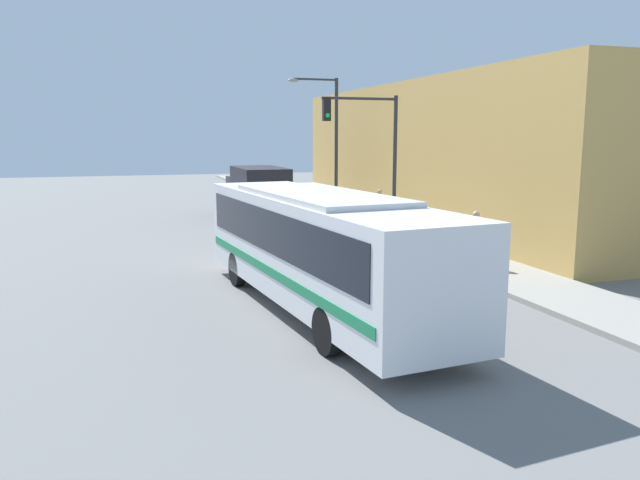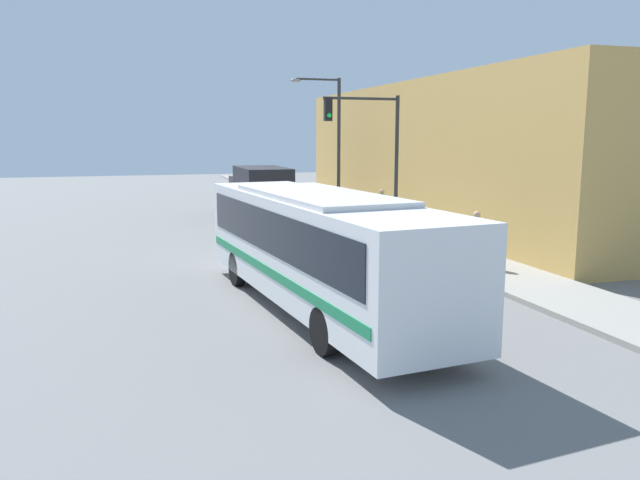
% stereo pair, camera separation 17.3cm
% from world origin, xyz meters
% --- Properties ---
extents(ground_plane, '(120.00, 120.00, 0.00)m').
position_xyz_m(ground_plane, '(0.00, 0.00, 0.00)').
color(ground_plane, slate).
extents(sidewalk, '(2.83, 70.00, 0.15)m').
position_xyz_m(sidewalk, '(5.92, 20.00, 0.08)').
color(sidewalk, gray).
rests_on(sidewalk, ground_plane).
extents(building_facade, '(6.00, 26.95, 7.06)m').
position_xyz_m(building_facade, '(10.33, 14.47, 3.53)').
color(building_facade, tan).
rests_on(building_facade, ground_plane).
extents(city_bus, '(3.75, 11.52, 3.08)m').
position_xyz_m(city_bus, '(-0.94, 0.66, 1.79)').
color(city_bus, white).
rests_on(city_bus, ground_plane).
extents(delivery_truck, '(2.39, 6.86, 2.80)m').
position_xyz_m(delivery_truck, '(1.52, 19.66, 1.54)').
color(delivery_truck, black).
rests_on(delivery_truck, ground_plane).
extents(fire_hydrant, '(0.23, 0.31, 0.77)m').
position_xyz_m(fire_hydrant, '(5.10, 5.91, 0.54)').
color(fire_hydrant, '#999999').
rests_on(fire_hydrant, sidewalk).
extents(traffic_light_pole, '(3.28, 0.35, 5.96)m').
position_xyz_m(traffic_light_pole, '(4.20, 9.62, 4.20)').
color(traffic_light_pole, '#2D2D2D').
rests_on(traffic_light_pole, sidewalk).
extents(parking_meter, '(0.14, 0.14, 1.28)m').
position_xyz_m(parking_meter, '(5.10, 10.63, 1.02)').
color(parking_meter, '#2D2D2D').
rests_on(parking_meter, sidewalk).
extents(street_lamp, '(2.71, 0.28, 7.31)m').
position_xyz_m(street_lamp, '(4.99, 17.30, 4.50)').
color(street_lamp, '#2D2D2D').
rests_on(street_lamp, sidewalk).
extents(pedestrian_near_corner, '(0.34, 0.34, 1.84)m').
position_xyz_m(pedestrian_near_corner, '(6.01, 12.95, 1.10)').
color(pedestrian_near_corner, slate).
rests_on(pedestrian_near_corner, sidewalk).
extents(pedestrian_mid_block, '(0.34, 0.34, 1.85)m').
position_xyz_m(pedestrian_mid_block, '(5.59, 3.79, 1.11)').
color(pedestrian_mid_block, '#23283D').
rests_on(pedestrian_mid_block, sidewalk).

